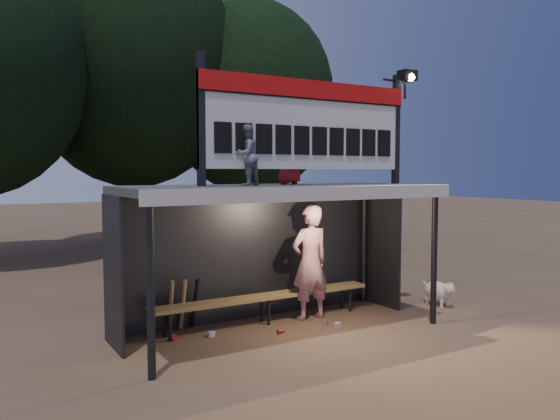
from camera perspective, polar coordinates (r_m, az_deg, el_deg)
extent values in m
plane|color=brown|center=(8.86, 0.23, -12.56)|extent=(80.00, 80.00, 0.00)
imported|color=silver|center=(9.36, 3.16, -5.49)|extent=(0.73, 0.49, 1.97)
imported|color=slate|center=(8.13, -3.55, 5.75)|extent=(0.54, 0.49, 0.91)
imported|color=maroon|center=(8.85, 0.97, 5.85)|extent=(0.55, 0.44, 0.98)
cube|color=#404042|center=(8.49, 0.23, 2.21)|extent=(5.00, 2.00, 0.12)
cube|color=silver|center=(7.64, 4.19, 1.70)|extent=(5.10, 0.06, 0.20)
cylinder|color=black|center=(6.82, -13.38, -8.17)|extent=(0.10, 0.10, 2.20)
cylinder|color=black|center=(9.42, 15.80, -4.85)|extent=(0.10, 0.10, 2.20)
cylinder|color=black|center=(8.53, -17.05, -5.80)|extent=(0.10, 0.10, 2.20)
cylinder|color=black|center=(10.72, 8.77, -3.69)|extent=(0.10, 0.10, 2.20)
cube|color=black|center=(9.47, -2.91, -4.66)|extent=(5.00, 0.04, 2.20)
cube|color=black|center=(8.12, -17.06, -6.29)|extent=(0.04, 1.00, 2.20)
cube|color=black|center=(10.48, 10.59, -3.88)|extent=(0.04, 1.00, 2.20)
cylinder|color=black|center=(9.37, -2.94, 1.70)|extent=(5.00, 0.06, 0.06)
cube|color=black|center=(7.91, -8.28, 9.36)|extent=(0.10, 0.10, 1.90)
cube|color=black|center=(9.94, 12.03, 8.21)|extent=(0.10, 0.10, 1.90)
cube|color=silver|center=(8.79, 3.05, 8.86)|extent=(3.80, 0.08, 1.40)
cube|color=red|center=(8.82, 3.25, 12.51)|extent=(3.80, 0.04, 0.28)
cube|color=black|center=(8.79, 3.27, 11.54)|extent=(3.80, 0.02, 0.03)
cube|color=black|center=(7.98, -5.98, 7.54)|extent=(0.27, 0.03, 0.45)
cube|color=black|center=(8.13, -3.79, 7.48)|extent=(0.27, 0.03, 0.45)
cube|color=black|center=(8.29, -1.68, 7.42)|extent=(0.27, 0.03, 0.45)
cube|color=black|center=(8.46, 0.35, 7.36)|extent=(0.27, 0.03, 0.45)
cube|color=black|center=(8.64, 2.29, 7.28)|extent=(0.27, 0.03, 0.45)
cube|color=black|center=(8.83, 4.15, 7.20)|extent=(0.27, 0.03, 0.45)
cube|color=black|center=(9.03, 5.93, 7.12)|extent=(0.27, 0.03, 0.45)
cube|color=black|center=(9.24, 7.64, 7.04)|extent=(0.27, 0.03, 0.45)
cube|color=black|center=(9.45, 9.26, 6.95)|extent=(0.27, 0.03, 0.45)
cube|color=black|center=(9.67, 10.81, 6.86)|extent=(0.27, 0.03, 0.45)
cylinder|color=black|center=(10.01, 11.88, 13.09)|extent=(0.50, 0.04, 0.04)
cylinder|color=black|center=(10.15, 12.93, 12.08)|extent=(0.04, 0.04, 0.30)
cube|color=black|center=(10.16, 13.15, 13.51)|extent=(0.30, 0.22, 0.18)
sphere|color=#FFD88C|center=(10.09, 13.52, 13.34)|extent=(0.14, 0.14, 0.14)
cube|color=olive|center=(9.20, -1.57, -9.03)|extent=(4.00, 0.35, 0.06)
cylinder|color=black|center=(8.47, -11.45, -11.83)|extent=(0.05, 0.05, 0.45)
cylinder|color=black|center=(8.69, -11.98, -11.44)|extent=(0.05, 0.05, 0.45)
cylinder|color=black|center=(9.15, -1.19, -10.55)|extent=(0.05, 0.05, 0.45)
cylinder|color=black|center=(9.36, -1.93, -10.23)|extent=(0.05, 0.05, 0.45)
cylinder|color=black|center=(10.08, 7.34, -9.22)|extent=(0.05, 0.05, 0.45)
cylinder|color=black|center=(10.27, 6.50, -8.97)|extent=(0.05, 0.05, 0.45)
cylinder|color=#321E16|center=(19.53, -14.90, 2.59)|extent=(0.50, 0.50, 4.18)
ellipsoid|color=black|center=(19.86, -15.12, 14.45)|extent=(7.22, 7.22, 8.36)
cylinder|color=black|center=(20.11, -3.06, 1.81)|extent=(0.50, 0.50, 3.52)
ellipsoid|color=black|center=(20.27, -3.09, 11.58)|extent=(6.08, 6.08, 7.04)
ellipsoid|color=beige|center=(10.88, 16.14, -8.12)|extent=(0.36, 0.58, 0.36)
sphere|color=silver|center=(10.68, 17.26, -7.88)|extent=(0.22, 0.22, 0.22)
cone|color=beige|center=(10.62, 17.66, -8.07)|extent=(0.10, 0.10, 0.10)
cone|color=beige|center=(10.61, 17.17, -7.40)|extent=(0.06, 0.06, 0.07)
cone|color=beige|center=(10.68, 17.53, -7.33)|extent=(0.06, 0.06, 0.07)
cylinder|color=beige|center=(10.74, 16.54, -9.27)|extent=(0.05, 0.05, 0.18)
cylinder|color=#EEE3CD|center=(10.86, 17.12, -9.14)|extent=(0.05, 0.05, 0.18)
cylinder|color=beige|center=(10.98, 15.14, -8.95)|extent=(0.05, 0.05, 0.18)
cylinder|color=silver|center=(11.10, 15.72, -8.83)|extent=(0.05, 0.05, 0.18)
cylinder|color=silver|center=(11.07, 15.00, -7.52)|extent=(0.04, 0.16, 0.14)
cylinder|color=olive|center=(8.83, -11.35, -9.81)|extent=(0.08, 0.27, 0.84)
cylinder|color=#A1764B|center=(8.89, -10.11, -9.69)|extent=(0.07, 0.30, 0.83)
cylinder|color=black|center=(8.96, -8.90, -9.57)|extent=(0.07, 0.33, 0.83)
cube|color=red|center=(8.54, -10.96, -12.98)|extent=(0.09, 0.11, 0.08)
cylinder|color=#A2A1A6|center=(9.24, 4.81, -11.65)|extent=(0.13, 0.13, 0.07)
cube|color=beige|center=(9.11, 6.02, -11.85)|extent=(0.11, 0.08, 0.08)
cylinder|color=red|center=(8.75, 0.06, -12.54)|extent=(0.13, 0.09, 0.07)
cube|color=silver|center=(8.64, -7.18, -12.74)|extent=(0.11, 0.09, 0.08)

